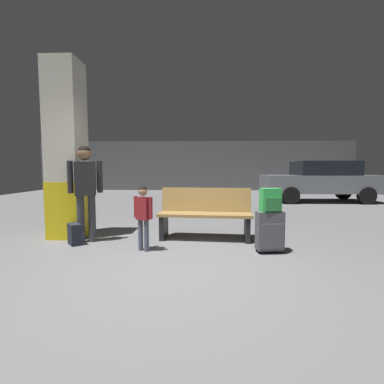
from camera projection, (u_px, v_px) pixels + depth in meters
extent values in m
cube|color=slate|center=(187.00, 218.00, 7.26)|extent=(18.00, 18.00, 0.10)
cube|color=#565658|center=(195.00, 166.00, 15.96)|extent=(18.00, 0.12, 2.80)
cube|color=yellow|center=(69.00, 209.00, 4.99)|extent=(0.57, 0.57, 1.00)
cube|color=beige|center=(65.00, 122.00, 4.86)|extent=(0.56, 0.56, 2.10)
cube|color=#9E7A42|center=(205.00, 215.00, 4.77)|extent=(1.63, 0.57, 0.05)
cube|color=#9E7A42|center=(206.00, 199.00, 5.00)|extent=(1.60, 0.24, 0.42)
cube|color=black|center=(164.00, 227.00, 4.88)|extent=(0.11, 0.41, 0.41)
cube|color=black|center=(247.00, 229.00, 4.71)|extent=(0.11, 0.41, 0.41)
cube|color=#4C4C51|center=(270.00, 231.00, 4.05)|extent=(0.40, 0.24, 0.56)
cube|color=#4C4C51|center=(272.00, 237.00, 3.94)|extent=(0.34, 0.06, 0.36)
cube|color=#A5A5AA|center=(268.00, 212.00, 4.11)|extent=(0.14, 0.04, 0.02)
cylinder|color=black|center=(257.00, 249.00, 4.15)|extent=(0.02, 0.05, 0.04)
cylinder|color=black|center=(277.00, 249.00, 4.17)|extent=(0.02, 0.05, 0.04)
cube|color=green|center=(270.00, 200.00, 4.01)|extent=(0.30, 0.21, 0.34)
cube|color=#2B773A|center=(273.00, 204.00, 3.92)|extent=(0.23, 0.07, 0.19)
cylinder|color=black|center=(271.00, 189.00, 4.00)|extent=(0.06, 0.03, 0.02)
cylinder|color=#4C5160|center=(146.00, 236.00, 4.11)|extent=(0.07, 0.07, 0.47)
cylinder|color=#4C5160|center=(141.00, 235.00, 4.16)|extent=(0.07, 0.07, 0.47)
cube|color=maroon|center=(143.00, 208.00, 4.11)|extent=(0.22, 0.19, 0.33)
cylinder|color=maroon|center=(151.00, 208.00, 4.04)|extent=(0.06, 0.06, 0.32)
cylinder|color=maroon|center=(136.00, 207.00, 4.17)|extent=(0.06, 0.06, 0.32)
sphere|color=#A87A5B|center=(143.00, 191.00, 4.09)|extent=(0.13, 0.13, 0.13)
sphere|color=black|center=(143.00, 190.00, 4.08)|extent=(0.12, 0.12, 0.12)
cylinder|color=#E5D84C|center=(143.00, 206.00, 4.22)|extent=(0.06, 0.06, 0.10)
cylinder|color=red|center=(143.00, 201.00, 4.22)|extent=(0.01, 0.01, 0.06)
cylinder|color=#38383D|center=(92.00, 218.00, 4.66)|extent=(0.12, 0.12, 0.78)
cylinder|color=#38383D|center=(81.00, 219.00, 4.61)|extent=(0.12, 0.12, 0.78)
cube|color=#232326|center=(85.00, 179.00, 4.58)|extent=(0.36, 0.28, 0.56)
cylinder|color=#232326|center=(100.00, 177.00, 4.64)|extent=(0.09, 0.09, 0.53)
cylinder|color=#232326|center=(70.00, 177.00, 4.52)|extent=(0.09, 0.09, 0.53)
sphere|color=brown|center=(84.00, 154.00, 4.55)|extent=(0.22, 0.22, 0.22)
sphere|color=black|center=(84.00, 152.00, 4.55)|extent=(0.20, 0.20, 0.20)
cube|color=#1E232D|center=(75.00, 234.00, 4.49)|extent=(0.30, 0.32, 0.34)
cube|color=#333842|center=(81.00, 236.00, 4.56)|extent=(0.17, 0.20, 0.19)
cylinder|color=black|center=(74.00, 224.00, 4.48)|extent=(0.06, 0.06, 0.02)
cube|color=slate|center=(319.00, 184.00, 10.40)|extent=(4.10, 1.70, 0.64)
cube|color=black|center=(324.00, 168.00, 10.35)|extent=(2.10, 1.54, 0.52)
cylinder|color=black|center=(291.00, 195.00, 9.68)|extent=(0.60, 0.20, 0.60)
cylinder|color=black|center=(278.00, 192.00, 11.28)|extent=(0.60, 0.20, 0.60)
cylinder|color=black|center=(367.00, 196.00, 9.59)|extent=(0.60, 0.20, 0.60)
cylinder|color=black|center=(343.00, 192.00, 11.18)|extent=(0.60, 0.20, 0.60)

